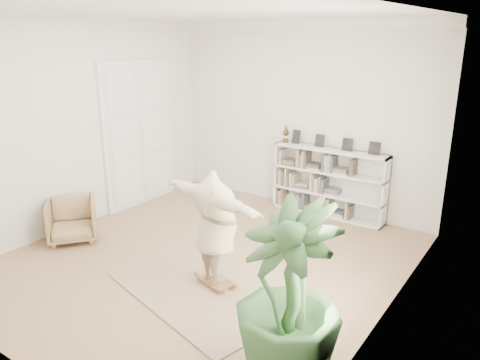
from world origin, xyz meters
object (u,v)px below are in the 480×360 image
(rocker_board, at_px, (216,282))
(houseplant, at_px, (288,296))
(bookshelf, at_px, (329,183))
(person, at_px, (215,225))
(armchair, at_px, (72,220))

(rocker_board, xyz_separation_m, houseplant, (1.67, -1.03, 0.87))
(bookshelf, bearing_deg, person, -91.98)
(bookshelf, bearing_deg, rocker_board, -91.98)
(bookshelf, xyz_separation_m, armchair, (-3.04, -3.50, -0.28))
(person, relative_size, houseplant, 1.03)
(armchair, xyz_separation_m, rocker_board, (2.93, 0.16, -0.29))
(bookshelf, xyz_separation_m, person, (-0.12, -3.34, 0.28))
(bookshelf, relative_size, person, 1.13)
(rocker_board, height_order, houseplant, houseplant)
(armchair, xyz_separation_m, person, (2.93, 0.16, 0.55))
(rocker_board, distance_m, person, 0.85)
(rocker_board, bearing_deg, houseplant, -17.32)
(bookshelf, height_order, rocker_board, bookshelf)
(houseplant, bearing_deg, rocker_board, 148.43)
(houseplant, bearing_deg, armchair, 169.31)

